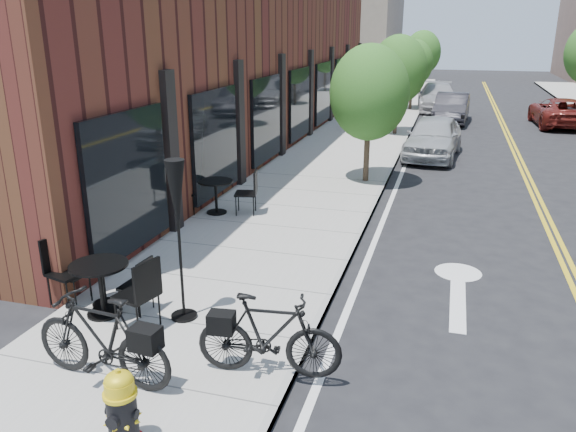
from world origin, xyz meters
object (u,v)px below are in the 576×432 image
(bistro_set_b, at_px, (100,282))
(parked_car_c, at_px, (437,97))
(bicycle_left, at_px, (101,339))
(parked_car_far, at_px, (560,112))
(patio_umbrella, at_px, (177,207))
(bicycle_right, at_px, (269,336))
(parked_car_b, at_px, (452,108))
(fire_hydrant, at_px, (122,410))
(bistro_set_a, at_px, (103,279))
(parked_car_a, at_px, (433,137))
(bistro_set_c, at_px, (216,192))

(bistro_set_b, height_order, parked_car_c, parked_car_c)
(bicycle_left, distance_m, parked_car_far, 24.84)
(bistro_set_b, bearing_deg, patio_umbrella, 27.13)
(bicycle_right, bearing_deg, parked_car_b, -11.81)
(fire_hydrant, distance_m, parked_car_c, 28.26)
(bicycle_left, distance_m, bicycle_right, 2.03)
(parked_car_b, relative_size, parked_car_far, 0.90)
(bicycle_left, bearing_deg, fire_hydrant, 47.13)
(bistro_set_b, bearing_deg, bicycle_left, -40.64)
(bistro_set_a, distance_m, parked_car_b, 21.86)
(fire_hydrant, height_order, parked_car_far, parked_car_far)
(bistro_set_a, relative_size, parked_car_far, 0.35)
(bicycle_left, xyz_separation_m, bistro_set_a, (-1.17, 1.77, -0.15))
(bicycle_left, distance_m, parked_car_a, 15.22)
(bicycle_left, height_order, parked_car_far, parked_car_far)
(parked_car_far, bearing_deg, parked_car_b, -0.12)
(parked_car_c, bearing_deg, parked_car_far, -39.72)
(parked_car_a, relative_size, parked_car_b, 1.00)
(fire_hydrant, bearing_deg, parked_car_c, 84.21)
(parked_car_a, distance_m, parked_car_c, 12.38)
(bistro_set_a, height_order, parked_car_far, parked_car_far)
(bicycle_left, height_order, bistro_set_c, bicycle_left)
(bistro_set_c, relative_size, parked_car_a, 0.46)
(bistro_set_c, xyz_separation_m, parked_car_c, (4.34, 20.63, 0.09))
(bistro_set_b, relative_size, parked_car_a, 0.49)
(parked_car_far, bearing_deg, bistro_set_b, 63.06)
(bistro_set_b, bearing_deg, bistro_set_a, 134.70)
(bistro_set_b, bearing_deg, parked_car_far, 81.27)
(parked_car_far, bearing_deg, bicycle_left, 66.56)
(bistro_set_a, bearing_deg, patio_umbrella, 3.18)
(fire_hydrant, height_order, bistro_set_a, fire_hydrant)
(patio_umbrella, height_order, parked_car_b, patio_umbrella)
(bicycle_left, bearing_deg, bistro_set_c, -163.53)
(fire_hydrant, xyz_separation_m, patio_umbrella, (-0.65, 2.69, 1.31))
(bistro_set_b, distance_m, bistro_set_c, 5.13)
(parked_car_c, distance_m, parked_car_far, 6.83)
(bicycle_right, height_order, bistro_set_c, bicycle_right)
(fire_hydrant, xyz_separation_m, bistro_set_c, (-2.19, 7.55, 0.08))
(bicycle_left, relative_size, bicycle_right, 1.07)
(parked_car_a, bearing_deg, bicycle_right, -90.49)
(parked_car_b, bearing_deg, bistro_set_a, -99.65)
(bicycle_right, xyz_separation_m, parked_car_c, (1.10, 26.54, 0.06))
(bistro_set_b, relative_size, parked_car_far, 0.44)
(bicycle_left, bearing_deg, patio_umbrella, 178.18)
(fire_hydrant, bearing_deg, bicycle_left, 130.60)
(bicycle_left, xyz_separation_m, parked_car_b, (3.81, 23.05, -0.01))
(patio_umbrella, bearing_deg, bistro_set_b, -167.91)
(bicycle_left, distance_m, parked_car_b, 23.36)
(bicycle_right, xyz_separation_m, bistro_set_b, (-2.92, 0.79, -0.00))
(bistro_set_b, bearing_deg, parked_car_a, 87.18)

